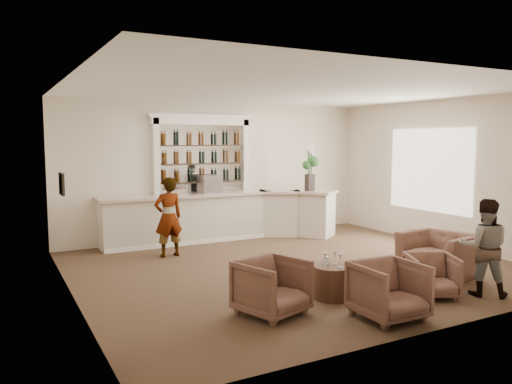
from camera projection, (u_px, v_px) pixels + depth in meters
ground at (296, 267)px, 9.44m from camera, size 8.00×8.00×0.00m
room_shell at (285, 143)px, 9.89m from camera, size 8.04×7.02×3.32m
bar_counter at (223, 216)px, 11.93m from camera, size 5.72×1.80×1.14m
back_bar_alcove at (203, 155)px, 11.98m from camera, size 2.64×0.25×3.00m
cocktail_table at (332, 282)px, 7.56m from camera, size 0.59×0.59×0.50m
sommelier at (168, 217)px, 10.21m from camera, size 0.63×0.44×1.64m
guest at (484, 247)px, 7.66m from camera, size 0.92×0.92×1.50m
armchair_left at (272, 287)px, 6.83m from camera, size 1.06×1.07×0.78m
armchair_center at (389, 291)px, 6.67m from camera, size 0.85×0.87×0.78m
armchair_right at (431, 276)px, 7.63m from camera, size 0.95×0.96×0.66m
armchair_far at (439, 254)px, 8.82m from camera, size 1.22×1.34×0.76m
espresso_machine at (210, 184)px, 11.79m from camera, size 0.50×0.42×0.42m
flower_vase at (310, 166)px, 12.29m from camera, size 0.29×0.29×1.09m
wine_glass_bar_left at (187, 190)px, 11.52m from camera, size 0.07×0.07×0.21m
wine_glass_bar_right at (244, 187)px, 12.16m from camera, size 0.07×0.07×0.21m
wine_glass_tbl_a at (325, 260)px, 7.49m from camera, size 0.07×0.07×0.21m
wine_glass_tbl_b at (335, 257)px, 7.64m from camera, size 0.07×0.07×0.21m
wine_glass_tbl_c at (340, 261)px, 7.42m from camera, size 0.07×0.07×0.21m
napkin_holder at (326, 260)px, 7.64m from camera, size 0.08×0.08×0.12m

